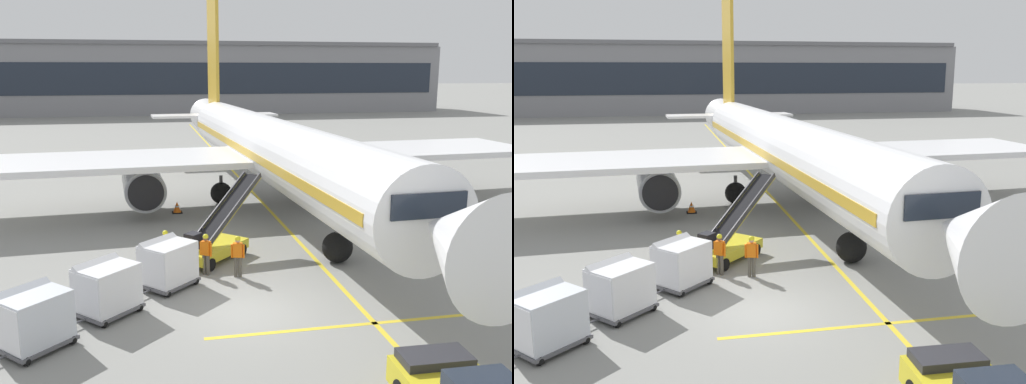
# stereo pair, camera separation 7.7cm
# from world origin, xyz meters

# --- Properties ---
(ground_plane) EXTENTS (600.00, 600.00, 0.00)m
(ground_plane) POSITION_xyz_m (0.00, 0.00, 0.00)
(ground_plane) COLOR gray
(parked_airplane) EXTENTS (35.09, 44.78, 14.91)m
(parked_airplane) POSITION_xyz_m (4.26, 15.72, 3.57)
(parked_airplane) COLOR white
(parked_airplane) RESTS_ON ground
(belt_loader) EXTENTS (4.41, 4.51, 3.51)m
(belt_loader) POSITION_xyz_m (-0.31, 5.93, 0.93)
(belt_loader) COLOR gold
(belt_loader) RESTS_ON ground
(baggage_cart_lead) EXTENTS (2.55, 2.54, 1.91)m
(baggage_cart_lead) POSITION_xyz_m (-2.59, 2.95, 1.00)
(baggage_cart_lead) COLOR #515156
(baggage_cart_lead) RESTS_ON ground
(baggage_cart_second) EXTENTS (2.55, 2.54, 1.91)m
(baggage_cart_second) POSITION_xyz_m (-4.78, 0.79, 1.00)
(baggage_cart_second) COLOR #515156
(baggage_cart_second) RESTS_ON ground
(baggage_cart_third) EXTENTS (2.55, 2.54, 1.91)m
(baggage_cart_third) POSITION_xyz_m (-6.81, -1.31, 1.00)
(baggage_cart_third) COLOR #515156
(baggage_cart_third) RESTS_ON ground
(ground_crew_by_loader) EXTENTS (0.55, 0.34, 1.74)m
(ground_crew_by_loader) POSITION_xyz_m (0.28, 3.47, 1.00)
(ground_crew_by_loader) COLOR #514C42
(ground_crew_by_loader) RESTS_ON ground
(ground_crew_by_carts) EXTENTS (0.49, 0.41, 1.74)m
(ground_crew_by_carts) POSITION_xyz_m (-2.55, 4.87, 1.00)
(ground_crew_by_carts) COLOR #514C42
(ground_crew_by_carts) RESTS_ON ground
(ground_crew_marshaller) EXTENTS (0.47, 0.42, 1.74)m
(ground_crew_marshaller) POSITION_xyz_m (-0.96, 3.99, 1.00)
(ground_crew_marshaller) COLOR #514C42
(ground_crew_marshaller) RESTS_ON ground
(safety_cone_engine_keepout) EXTENTS (0.60, 0.60, 0.68)m
(safety_cone_engine_keepout) POSITION_xyz_m (-1.46, 14.65, 0.33)
(safety_cone_engine_keepout) COLOR black
(safety_cone_engine_keepout) RESTS_ON ground
(apron_guidance_line_lead_in) EXTENTS (0.20, 110.00, 0.01)m
(apron_guidance_line_lead_in) POSITION_xyz_m (4.05, 14.89, 0.00)
(apron_guidance_line_lead_in) COLOR yellow
(apron_guidance_line_lead_in) RESTS_ON ground
(apron_guidance_line_stop_bar) EXTENTS (12.00, 0.20, 0.01)m
(apron_guidance_line_stop_bar) POSITION_xyz_m (4.31, -1.74, 0.00)
(apron_guidance_line_stop_bar) COLOR yellow
(apron_guidance_line_stop_bar) RESTS_ON ground
(terminal_building) EXTENTS (127.05, 16.61, 13.40)m
(terminal_building) POSITION_xyz_m (-8.08, 95.90, 6.64)
(terminal_building) COLOR gray
(terminal_building) RESTS_ON ground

